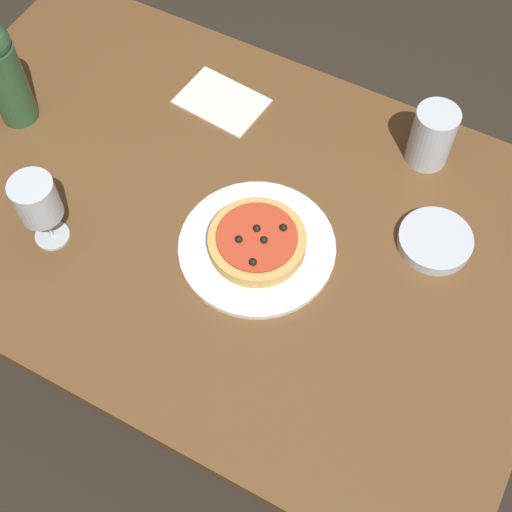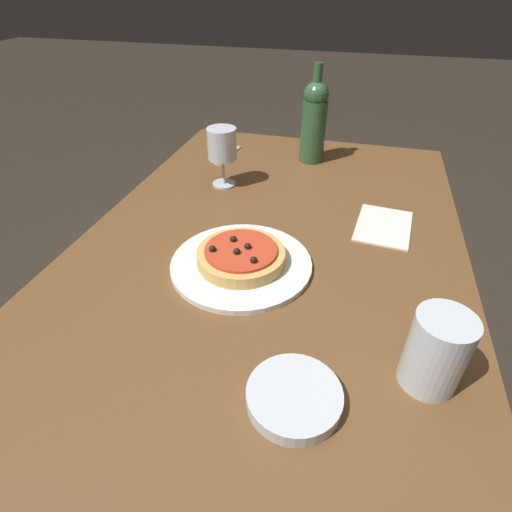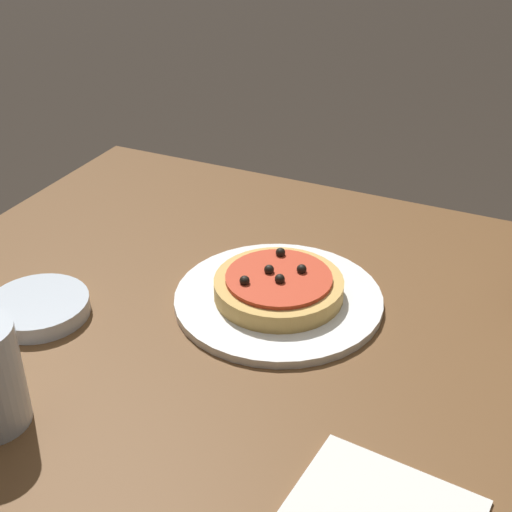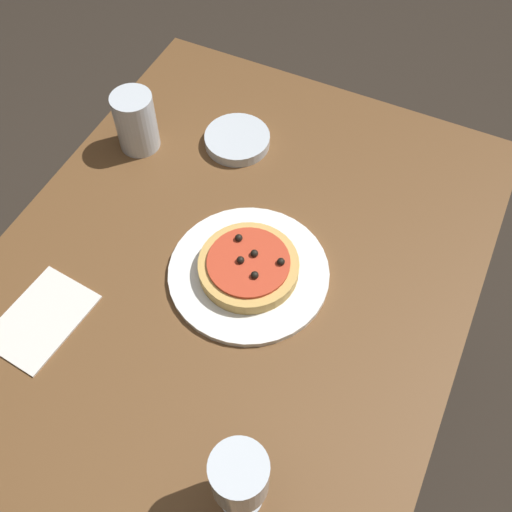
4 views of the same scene
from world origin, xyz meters
The scene contains 10 objects.
ground_plane centered at (0.00, 0.00, 0.00)m, with size 14.00×14.00×0.00m, color #2D261E.
dining_table centered at (0.00, 0.00, 0.64)m, with size 1.32×0.86×0.73m.
dinner_plate centered at (0.12, -0.04, 0.74)m, with size 0.29×0.29×0.01m.
pizza centered at (0.12, -0.04, 0.76)m, with size 0.18×0.18×0.04m.
wine_glass centered at (-0.23, -0.19, 0.85)m, with size 0.08×0.08×0.16m.
wine_bottle centered at (-0.47, 0.02, 0.86)m, with size 0.08×0.08×0.29m.
water_cup centered at (0.31, 0.31, 0.80)m, with size 0.08×0.08×0.13m.
side_bowl centered at (0.40, 0.13, 0.74)m, with size 0.14×0.14×0.02m.
fork centered at (-0.43, -0.25, 0.73)m, with size 0.16×0.04×0.00m.
paper_napkin centered at (-0.12, 0.25, 0.73)m, with size 0.19×0.14×0.00m.
Camera 2 is at (0.74, 0.16, 1.24)m, focal length 28.00 mm.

